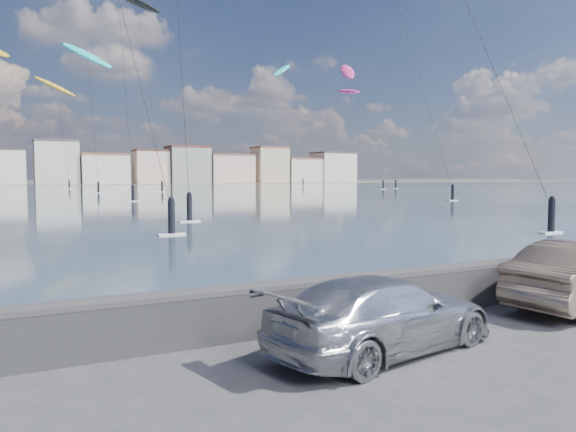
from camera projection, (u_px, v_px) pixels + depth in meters
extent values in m
plane|color=#333335|center=(349.00, 380.00, 8.49)|extent=(700.00, 700.00, 0.00)
cube|color=#2E4355|center=(35.00, 194.00, 89.79)|extent=(500.00, 177.00, 0.00)
cube|color=#4C473D|center=(18.00, 184.00, 186.21)|extent=(500.00, 60.00, 0.00)
cube|color=#28282B|center=(272.00, 312.00, 10.85)|extent=(400.00, 0.35, 0.90)
cylinder|color=#28282B|center=(272.00, 289.00, 10.82)|extent=(400.00, 0.36, 0.36)
cube|color=beige|center=(56.00, 163.00, 178.25)|extent=(13.00, 10.00, 13.50)
cube|color=#4C423D|center=(56.00, 141.00, 177.73)|extent=(13.26, 10.20, 0.60)
cube|color=silver|center=(104.00, 170.00, 184.96)|extent=(15.00, 12.00, 9.50)
cube|color=brown|center=(104.00, 154.00, 184.59)|extent=(15.30, 12.24, 0.60)
cube|color=beige|center=(151.00, 168.00, 191.92)|extent=(11.00, 9.00, 11.00)
cube|color=#562D23|center=(151.00, 151.00, 191.50)|extent=(11.22, 9.18, 0.60)
cube|color=gray|center=(188.00, 166.00, 197.75)|extent=(14.00, 11.00, 12.50)
cube|color=brown|center=(188.00, 147.00, 197.27)|extent=(14.28, 11.22, 0.60)
cube|color=beige|center=(229.00, 170.00, 204.86)|extent=(16.00, 12.00, 10.00)
cube|color=brown|center=(229.00, 155.00, 204.47)|extent=(16.32, 12.24, 0.60)
cube|color=beige|center=(270.00, 166.00, 212.22)|extent=(12.00, 10.00, 13.00)
cube|color=brown|center=(270.00, 148.00, 211.72)|extent=(12.24, 10.20, 0.60)
cube|color=silver|center=(301.00, 171.00, 218.48)|extent=(14.00, 11.00, 9.00)
cube|color=brown|center=(301.00, 159.00, 218.13)|extent=(14.28, 11.22, 0.60)
cube|color=silver|center=(333.00, 168.00, 224.95)|extent=(15.00, 12.00, 11.50)
cube|color=#4C423D|center=(333.00, 153.00, 224.51)|extent=(15.30, 12.24, 0.60)
imported|color=#B1B3B8|center=(383.00, 314.00, 9.82)|extent=(4.91, 2.79, 1.34)
ellipsoid|color=#19BFBF|center=(282.00, 70.00, 160.07)|extent=(7.98, 5.24, 5.27)
cube|color=white|center=(303.00, 186.00, 153.20)|extent=(1.40, 0.42, 0.08)
cylinder|color=black|center=(303.00, 183.00, 153.13)|extent=(0.36, 0.36, 1.70)
sphere|color=black|center=(303.00, 179.00, 153.07)|extent=(0.28, 0.28, 0.28)
cylinder|color=black|center=(292.00, 125.00, 156.59)|extent=(1.10, 11.03, 31.57)
ellipsoid|color=#E5338C|center=(347.00, 72.00, 135.29)|extent=(6.17, 10.18, 6.32)
cube|color=white|center=(396.00, 188.00, 125.81)|extent=(1.40, 0.42, 0.08)
cylinder|color=black|center=(396.00, 184.00, 125.75)|extent=(0.36, 0.36, 1.70)
sphere|color=black|center=(396.00, 180.00, 125.68)|extent=(0.28, 0.28, 0.28)
cylinder|color=black|center=(371.00, 125.00, 130.51)|extent=(3.59, 14.82, 26.65)
ellipsoid|color=#E5338C|center=(349.00, 92.00, 124.95)|extent=(4.32, 10.50, 2.62)
cube|color=white|center=(383.00, 189.00, 118.74)|extent=(1.40, 0.42, 0.08)
cylinder|color=black|center=(383.00, 185.00, 118.67)|extent=(0.36, 0.36, 1.70)
sphere|color=black|center=(383.00, 181.00, 118.61)|extent=(0.28, 0.28, 0.28)
cylinder|color=black|center=(365.00, 136.00, 121.80)|extent=(2.42, 10.03, 20.30)
cube|color=white|center=(190.00, 221.00, 36.96)|extent=(1.40, 0.42, 0.08)
cylinder|color=black|center=(189.00, 208.00, 36.89)|extent=(0.36, 0.36, 1.70)
sphere|color=black|center=(189.00, 194.00, 36.83)|extent=(0.28, 0.28, 0.28)
cylinder|color=black|center=(179.00, 22.00, 41.59)|extent=(2.31, 11.66, 26.20)
cube|color=white|center=(551.00, 232.00, 29.84)|extent=(1.40, 0.42, 0.08)
cylinder|color=black|center=(552.00, 215.00, 29.77)|extent=(0.36, 0.36, 1.70)
sphere|color=black|center=(552.00, 198.00, 29.71)|extent=(0.28, 0.28, 0.28)
cylinder|color=black|center=(466.00, 3.00, 36.05)|extent=(2.12, 15.29, 25.66)
cube|color=white|center=(452.00, 200.00, 67.16)|extent=(1.40, 0.42, 0.08)
cylinder|color=black|center=(453.00, 193.00, 67.09)|extent=(0.36, 0.36, 1.70)
sphere|color=black|center=(453.00, 185.00, 67.03)|extent=(0.28, 0.28, 0.28)
cylinder|color=black|center=(417.00, 68.00, 71.55)|extent=(0.70, 12.99, 30.71)
ellipsoid|color=#BF8C19|center=(55.00, 86.00, 131.54)|extent=(10.05, 3.99, 5.71)
cube|color=white|center=(69.00, 189.00, 122.61)|extent=(1.40, 0.42, 0.08)
cylinder|color=black|center=(69.00, 185.00, 122.54)|extent=(0.36, 0.36, 1.70)
sphere|color=black|center=(69.00, 180.00, 122.47)|extent=(0.28, 0.28, 0.28)
cylinder|color=black|center=(62.00, 133.00, 127.03)|extent=(1.24, 12.66, 22.48)
ellipsoid|color=#19BFBF|center=(87.00, 55.00, 104.05)|extent=(10.03, 7.16, 6.44)
cube|color=white|center=(99.00, 193.00, 94.59)|extent=(1.40, 0.42, 0.08)
cylinder|color=black|center=(98.00, 188.00, 94.53)|extent=(0.36, 0.36, 1.70)
sphere|color=black|center=(98.00, 182.00, 94.46)|extent=(0.28, 0.28, 0.28)
cylinder|color=black|center=(92.00, 117.00, 99.27)|extent=(0.42, 12.55, 23.92)
cube|color=white|center=(133.00, 201.00, 65.10)|extent=(1.40, 0.42, 0.08)
cylinder|color=black|center=(133.00, 193.00, 65.04)|extent=(0.36, 0.36, 1.70)
sphere|color=black|center=(133.00, 186.00, 64.97)|extent=(0.28, 0.28, 0.28)
cylinder|color=black|center=(124.00, 67.00, 70.57)|extent=(1.31, 14.42, 30.60)
cube|color=white|center=(172.00, 234.00, 28.82)|extent=(1.40, 0.42, 0.08)
cylinder|color=black|center=(171.00, 217.00, 28.76)|extent=(0.36, 0.36, 1.70)
sphere|color=black|center=(171.00, 199.00, 28.69)|extent=(0.28, 0.28, 0.28)
cylinder|color=black|center=(124.00, 18.00, 33.25)|extent=(1.90, 12.99, 22.21)
ellipsoid|color=black|center=(138.00, 3.00, 106.73)|extent=(9.14, 8.52, 5.84)
cube|color=white|center=(162.00, 192.00, 100.68)|extent=(1.40, 0.42, 0.08)
cylinder|color=black|center=(162.00, 187.00, 100.61)|extent=(0.36, 0.36, 1.70)
sphere|color=black|center=(162.00, 182.00, 100.54)|extent=(0.28, 0.28, 0.28)
cylinder|color=black|center=(149.00, 91.00, 103.66)|extent=(1.47, 10.54, 34.51)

